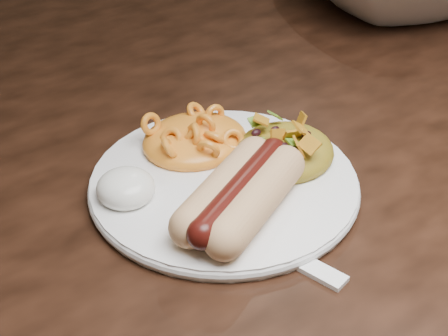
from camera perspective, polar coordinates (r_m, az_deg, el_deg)
table at (r=0.72m, az=-0.48°, el=-1.58°), size 1.60×0.90×0.75m
plate at (r=0.56m, az=-0.00°, el=-1.31°), size 0.27×0.27×0.01m
hotdog at (r=0.51m, az=1.39°, el=-2.08°), size 0.11×0.10×0.03m
mac_and_cheese at (r=0.59m, az=-2.47°, el=3.44°), size 0.12×0.12×0.04m
sour_cream at (r=0.53m, az=-8.22°, el=-1.15°), size 0.06×0.06×0.03m
taco_salad at (r=0.57m, az=5.09°, el=2.06°), size 0.09×0.08×0.04m
fork at (r=0.50m, az=5.03°, el=-7.06°), size 0.06×0.15×0.00m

